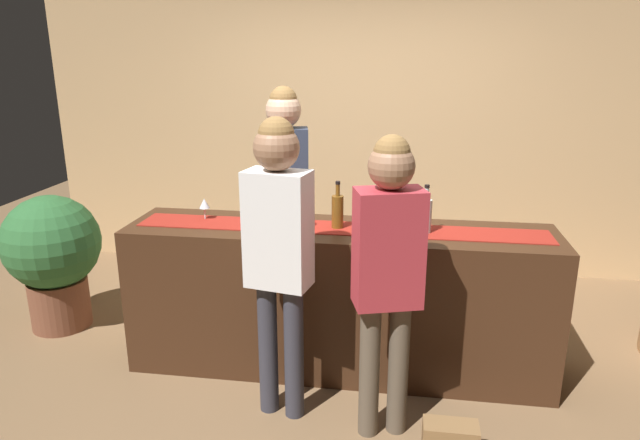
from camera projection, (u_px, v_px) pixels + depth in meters
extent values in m
plane|color=brown|center=(338.00, 364.00, 3.83)|extent=(10.00, 10.00, 0.00)
cube|color=tan|center=(364.00, 116.00, 5.21)|extent=(6.00, 0.12, 2.90)
cube|color=#3D2314|center=(339.00, 299.00, 3.69)|extent=(2.70, 0.60, 0.96)
cube|color=maroon|center=(339.00, 228.00, 3.55)|extent=(2.57, 0.28, 0.01)
cylinder|color=#B2C6C1|center=(425.00, 217.00, 3.43)|extent=(0.07, 0.07, 0.21)
cylinder|color=#B2C6C1|center=(427.00, 194.00, 3.39)|extent=(0.03, 0.03, 0.08)
cylinder|color=black|center=(427.00, 186.00, 3.38)|extent=(0.03, 0.03, 0.02)
cylinder|color=#194723|center=(391.00, 214.00, 3.49)|extent=(0.07, 0.07, 0.21)
cylinder|color=#194723|center=(392.00, 191.00, 3.45)|extent=(0.03, 0.03, 0.08)
cylinder|color=black|center=(392.00, 184.00, 3.43)|extent=(0.03, 0.03, 0.02)
cylinder|color=brown|center=(337.00, 212.00, 3.52)|extent=(0.07, 0.07, 0.21)
cylinder|color=brown|center=(338.00, 190.00, 3.48)|extent=(0.03, 0.03, 0.08)
cylinder|color=black|center=(338.00, 183.00, 3.46)|extent=(0.03, 0.03, 0.02)
cylinder|color=silver|center=(205.00, 219.00, 3.74)|extent=(0.06, 0.06, 0.00)
cylinder|color=silver|center=(205.00, 214.00, 3.72)|extent=(0.01, 0.01, 0.08)
cone|color=silver|center=(204.00, 203.00, 3.70)|extent=(0.07, 0.07, 0.06)
cylinder|color=silver|center=(306.00, 227.00, 3.58)|extent=(0.06, 0.06, 0.00)
cylinder|color=silver|center=(306.00, 221.00, 3.57)|extent=(0.01, 0.01, 0.08)
cone|color=silver|center=(306.00, 210.00, 3.55)|extent=(0.07, 0.07, 0.06)
cylinder|color=silver|center=(265.00, 227.00, 3.57)|extent=(0.06, 0.06, 0.00)
cylinder|color=silver|center=(265.00, 221.00, 3.56)|extent=(0.01, 0.01, 0.08)
cone|color=silver|center=(265.00, 210.00, 3.54)|extent=(0.07, 0.07, 0.06)
cylinder|color=#26262B|center=(297.00, 270.00, 4.33)|extent=(0.11, 0.11, 0.84)
cylinder|color=#26262B|center=(276.00, 271.00, 4.32)|extent=(0.11, 0.11, 0.84)
cube|color=#2D384C|center=(285.00, 174.00, 4.11)|extent=(0.37, 0.26, 0.66)
sphere|color=#DBAD89|center=(283.00, 110.00, 3.98)|extent=(0.25, 0.25, 0.25)
sphere|color=olive|center=(283.00, 100.00, 3.96)|extent=(0.20, 0.20, 0.20)
cylinder|color=brown|center=(369.00, 370.00, 3.04)|extent=(0.11, 0.11, 0.77)
cylinder|color=brown|center=(398.00, 368.00, 3.06)|extent=(0.11, 0.11, 0.77)
cube|color=#B7333D|center=(388.00, 248.00, 2.85)|extent=(0.38, 0.29, 0.61)
sphere|color=#9E7051|center=(391.00, 166.00, 2.73)|extent=(0.23, 0.23, 0.23)
sphere|color=olive|center=(392.00, 153.00, 2.71)|extent=(0.18, 0.18, 0.18)
cylinder|color=#33333D|center=(268.00, 348.00, 3.24)|extent=(0.11, 0.11, 0.80)
cylinder|color=#33333D|center=(294.00, 352.00, 3.19)|extent=(0.11, 0.11, 0.80)
cube|color=white|center=(278.00, 230.00, 3.01)|extent=(0.37, 0.26, 0.63)
sphere|color=#9E7051|center=(276.00, 148.00, 2.88)|extent=(0.24, 0.24, 0.24)
sphere|color=olive|center=(276.00, 135.00, 2.86)|extent=(0.19, 0.19, 0.19)
cylinder|color=brown|center=(60.00, 303.00, 4.32)|extent=(0.43, 0.43, 0.38)
sphere|color=#2D6633|center=(51.00, 242.00, 4.18)|extent=(0.70, 0.70, 0.70)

